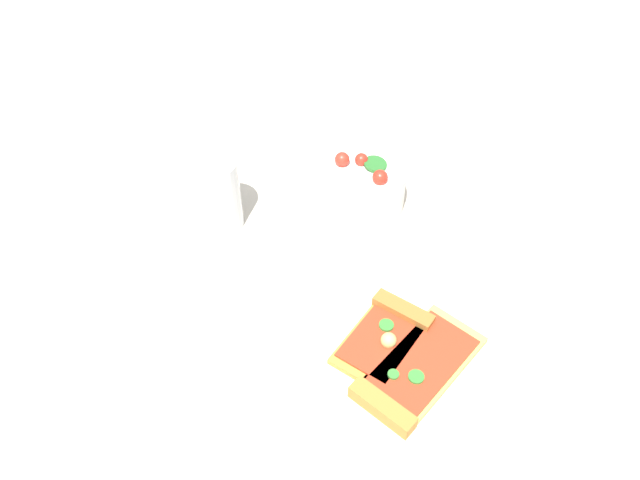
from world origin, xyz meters
The scene contains 6 objects.
ground_plane centered at (0.00, 0.00, 0.00)m, with size 2.40×2.40×0.00m, color beige.
plate centered at (0.02, -0.05, 0.01)m, with size 0.24×0.24×0.01m, color white.
pizza_slice_near centered at (0.03, -0.03, 0.02)m, with size 0.12×0.08×0.02m.
pizza_slice_far centered at (0.01, -0.08, 0.02)m, with size 0.17×0.09×0.02m.
salad_bowl centered at (0.22, 0.13, 0.04)m, with size 0.13×0.13×0.08m.
soda_glass centered at (0.07, 0.27, 0.05)m, with size 0.07×0.07×0.11m.
Camera 1 is at (-0.35, -0.21, 0.60)m, focal length 34.61 mm.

